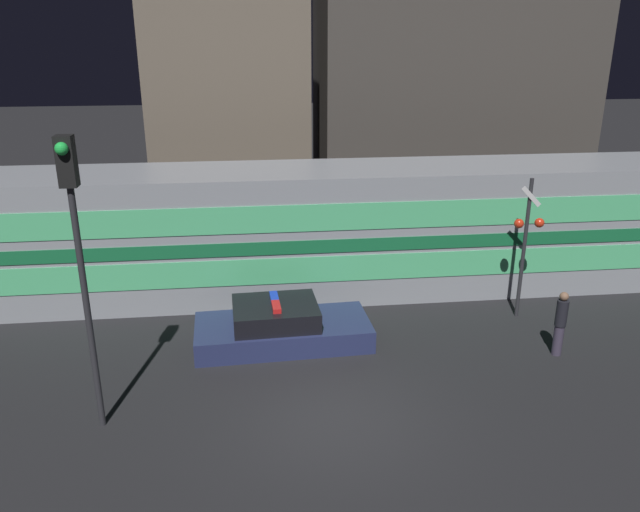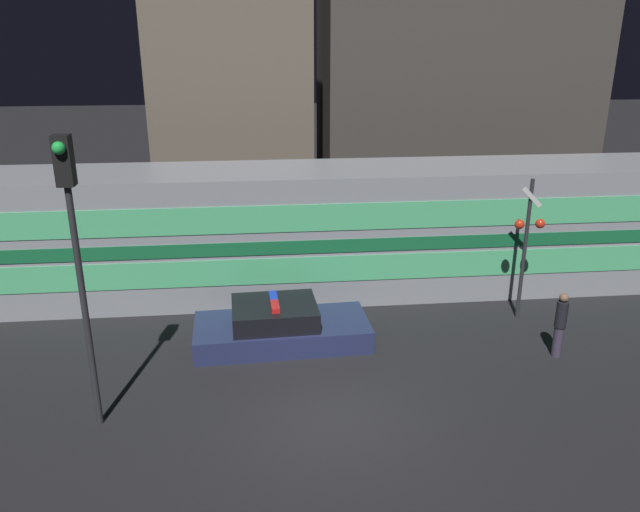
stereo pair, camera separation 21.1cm
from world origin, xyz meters
name	(u,v)px [view 2 (the right image)]	position (x,y,z in m)	size (l,w,h in m)	color
ground_plane	(332,420)	(0.00, 0.00, 0.00)	(120.00, 120.00, 0.00)	black
train	(352,230)	(1.44, 6.93, 1.89)	(22.32, 2.91, 3.78)	#999EA5
police_car	(280,327)	(-0.91, 3.52, 0.44)	(4.48, 2.12, 1.21)	navy
pedestrian	(560,324)	(5.80, 2.13, 0.85)	(0.28, 0.28, 1.66)	#3F384C
crossing_signal_near	(527,238)	(5.74, 4.32, 2.35)	(0.82, 0.31, 3.92)	#2D2D33
traffic_light_corner	(74,232)	(-4.71, 0.40, 4.08)	(0.30, 0.46, 5.84)	#2D2D33
building_left	(233,108)	(-2.21, 14.49, 4.67)	(6.06, 4.01, 9.34)	#726656
building_center	(453,88)	(6.94, 15.32, 5.30)	(10.97, 5.13, 10.60)	#47423D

